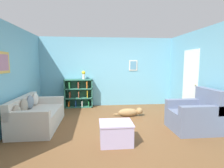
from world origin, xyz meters
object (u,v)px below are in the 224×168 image
couch (37,115)px  coffee_table (116,132)px  recliner_chair (195,116)px  vase (84,74)px  dog (130,112)px  bookshelf (79,93)px

couch → coffee_table: couch is taller
recliner_chair → vase: bearing=137.6°
recliner_chair → vase: 3.92m
recliner_chair → vase: vase is taller
couch → coffee_table: (1.91, -1.13, -0.07)m
coffee_table → dog: coffee_table is taller
couch → vase: (1.08, 1.97, 0.92)m
couch → dog: couch is taller
couch → coffee_table: bearing=-30.6°
vase → recliner_chair: bearing=-42.4°
bookshelf → recliner_chair: size_ratio=1.02×
bookshelf → coffee_table: bearing=-71.9°
recliner_chair → dog: 1.85m
coffee_table → dog: size_ratio=0.73×
couch → recliner_chair: 3.96m
recliner_chair → coffee_table: 2.07m
coffee_table → dog: 1.91m
dog → bookshelf: bearing=141.5°
dog → vase: (-1.49, 1.31, 1.09)m
couch → dog: 2.66m
recliner_chair → vase: (-2.83, 2.58, 0.86)m
dog → coffee_table: bearing=-110.4°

